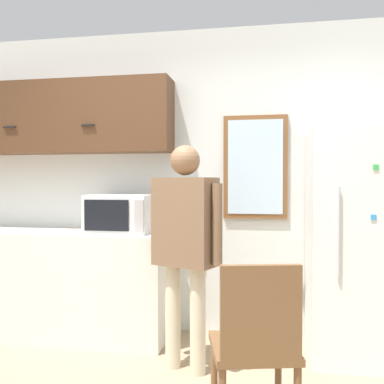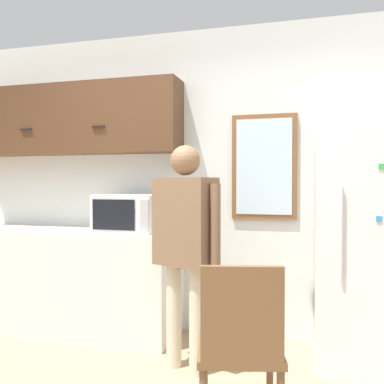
{
  "view_description": "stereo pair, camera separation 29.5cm",
  "coord_description": "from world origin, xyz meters",
  "px_view_note": "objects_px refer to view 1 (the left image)",
  "views": [
    {
      "loc": [
        0.75,
        -1.97,
        1.34
      ],
      "look_at": [
        0.22,
        0.99,
        1.27
      ],
      "focal_mm": 40.0,
      "sensor_mm": 36.0,
      "label": 1
    },
    {
      "loc": [
        1.04,
        -1.9,
        1.34
      ],
      "look_at": [
        0.22,
        0.99,
        1.27
      ],
      "focal_mm": 40.0,
      "sensor_mm": 36.0,
      "label": 2
    }
  ],
  "objects_px": {
    "refrigerator": "(358,244)",
    "chair": "(256,341)",
    "person": "(185,234)",
    "microwave": "(120,214)"
  },
  "relations": [
    {
      "from": "refrigerator",
      "to": "chair",
      "type": "bearing_deg",
      "value": -121.03
    },
    {
      "from": "chair",
      "to": "refrigerator",
      "type": "bearing_deg",
      "value": -134.31
    },
    {
      "from": "person",
      "to": "chair",
      "type": "distance_m",
      "value": 1.02
    },
    {
      "from": "refrigerator",
      "to": "chair",
      "type": "distance_m",
      "value": 1.47
    },
    {
      "from": "person",
      "to": "chair",
      "type": "relative_size",
      "value": 1.7
    },
    {
      "from": "microwave",
      "to": "refrigerator",
      "type": "bearing_deg",
      "value": -0.53
    },
    {
      "from": "chair",
      "to": "person",
      "type": "bearing_deg",
      "value": -68.93
    },
    {
      "from": "person",
      "to": "refrigerator",
      "type": "distance_m",
      "value": 1.35
    },
    {
      "from": "person",
      "to": "chair",
      "type": "bearing_deg",
      "value": -34.11
    },
    {
      "from": "microwave",
      "to": "chair",
      "type": "xyz_separation_m",
      "value": [
        1.17,
        -1.24,
        -0.55
      ]
    }
  ]
}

